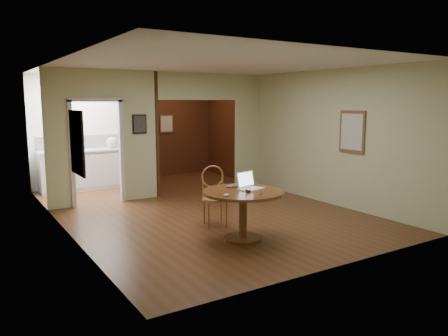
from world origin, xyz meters
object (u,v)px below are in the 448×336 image
open_laptop (249,184)px  closed_laptop (236,186)px  chair (214,192)px  dining_table (243,204)px

open_laptop → closed_laptop: 0.25m
chair → open_laptop: bearing=-68.5°
open_laptop → chair: bearing=83.0°
dining_table → chair: (0.06, 0.95, -0.00)m
chair → open_laptop: open_laptop is taller
dining_table → open_laptop: (0.16, 0.08, 0.26)m
dining_table → chair: size_ratio=1.21×
chair → open_laptop: 0.91m
dining_table → open_laptop: 0.32m
chair → open_laptop: size_ratio=2.45×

